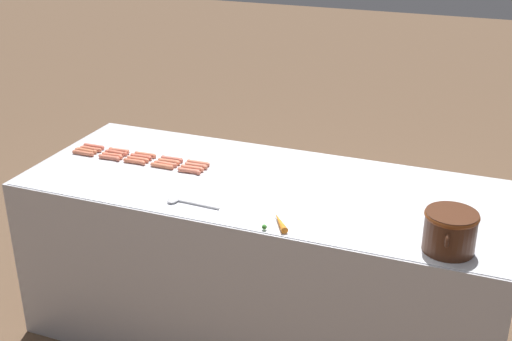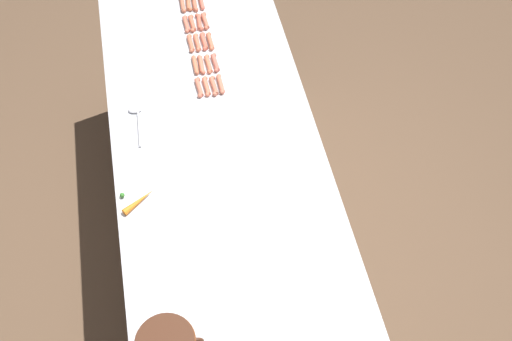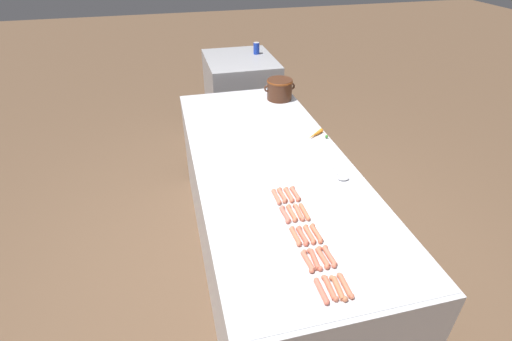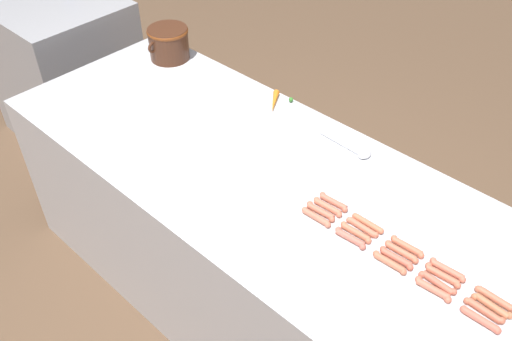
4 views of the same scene
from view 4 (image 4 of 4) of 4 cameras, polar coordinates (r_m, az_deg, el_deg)
The scene contains 26 objects.
ground_plane at distance 3.03m, azimuth -0.26°, elevation -12.64°, with size 20.00×20.00×0.00m, color brown.
griddle_counter at distance 2.67m, azimuth -0.29°, elevation -6.75°, with size 1.00×2.48×0.92m.
back_cabinet at distance 4.03m, azimuth -19.18°, elevation 9.82°, with size 0.73×0.88×1.00m, color #A0A0A4.
hot_dog_0 at distance 1.94m, azimuth 22.35°, elevation -14.19°, with size 0.03×0.14×0.02m.
hot_dog_1 at distance 1.97m, azimuth 17.98°, elevation -11.70°, with size 0.03×0.14×0.02m.
hot_dog_2 at distance 2.00m, azimuth 13.76°, elevation -9.32°, with size 0.03×0.14×0.02m.
hot_dog_3 at distance 2.05m, azimuth 9.81°, elevation -6.97°, with size 0.03×0.14×0.02m.
hot_dog_4 at distance 2.11m, azimuth 6.29°, elevation -4.86°, with size 0.03×0.14×0.02m.
hot_dog_5 at distance 1.97m, azimuth 22.69°, elevation -13.33°, with size 0.03×0.14×0.02m.
hot_dog_6 at distance 1.99m, azimuth 18.40°, elevation -11.06°, with size 0.03×0.14×0.02m.
hot_dog_7 at distance 2.02m, azimuth 14.43°, elevation -8.84°, with size 0.03×0.14×0.02m.
hot_dog_8 at distance 2.07m, azimuth 10.37°, elevation -6.37°, with size 0.03×0.14×0.02m.
hot_dog_9 at distance 2.13m, azimuth 6.77°, elevation -4.28°, with size 0.03×0.14×0.02m.
hot_dog_10 at distance 1.99m, azimuth 23.37°, elevation -12.84°, with size 0.03×0.14×0.02m.
hot_dog_11 at distance 2.01m, azimuth 18.89°, elevation -10.33°, with size 0.03×0.14×0.02m.
hot_dog_12 at distance 2.04m, azimuth 14.94°, elevation -8.21°, with size 0.03×0.14×0.02m.
hot_dog_13 at distance 2.10m, azimuth 11.02°, elevation -5.84°, with size 0.03×0.14×0.02m.
hot_dog_14 at distance 2.15m, azimuth 7.49°, elevation -3.80°, with size 0.03×0.14×0.02m.
hot_dog_15 at distance 2.01m, azimuth 23.64°, elevation -12.13°, with size 0.03×0.14×0.02m.
hot_dog_16 at distance 2.04m, azimuth 19.35°, elevation -9.76°, with size 0.03×0.14×0.02m.
hot_dog_17 at distance 2.07m, azimuth 15.50°, elevation -7.66°, with size 0.03×0.14×0.02m.
hot_dog_18 at distance 2.11m, azimuth 11.58°, elevation -5.43°, with size 0.02×0.14×0.02m.
hot_dog_19 at distance 2.17m, azimuth 8.09°, elevation -3.27°, with size 0.03×0.14×0.02m.
bean_pot at distance 3.09m, azimuth -9.10°, elevation 13.13°, with size 0.28×0.22×0.18m.
serving_spoon at distance 2.44m, azimuth 10.39°, elevation 2.05°, with size 0.07×0.27×0.02m.
carrot at distance 2.70m, azimuth 2.02°, elevation 7.20°, with size 0.16×0.12×0.03m.
Camera 4 is at (-1.31, -1.24, 2.43)m, focal length 38.35 mm.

